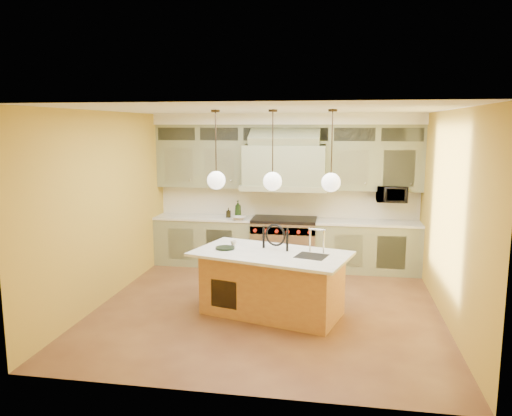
% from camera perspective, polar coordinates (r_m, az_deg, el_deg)
% --- Properties ---
extents(floor, '(5.00, 5.00, 0.00)m').
position_cam_1_polar(floor, '(7.61, 1.35, -11.24)').
color(floor, '#56301D').
rests_on(floor, ground).
extents(ceiling, '(5.00, 5.00, 0.00)m').
position_cam_1_polar(ceiling, '(7.12, 1.44, 11.16)').
color(ceiling, white).
rests_on(ceiling, wall_back).
extents(wall_back, '(5.00, 0.00, 5.00)m').
position_cam_1_polar(wall_back, '(9.68, 3.53, 2.07)').
color(wall_back, gold).
rests_on(wall_back, ground).
extents(wall_front, '(5.00, 0.00, 5.00)m').
position_cam_1_polar(wall_front, '(4.82, -2.90, -5.41)').
color(wall_front, gold).
rests_on(wall_front, ground).
extents(wall_left, '(0.00, 5.00, 5.00)m').
position_cam_1_polar(wall_left, '(7.97, -16.68, 0.12)').
color(wall_left, gold).
rests_on(wall_left, ground).
extents(wall_right, '(0.00, 5.00, 5.00)m').
position_cam_1_polar(wall_right, '(7.31, 21.19, -0.94)').
color(wall_right, gold).
rests_on(wall_right, ground).
extents(back_cabinetry, '(5.00, 0.77, 2.90)m').
position_cam_1_polar(back_cabinetry, '(9.42, 3.35, 1.75)').
color(back_cabinetry, gray).
rests_on(back_cabinetry, floor).
extents(range, '(1.20, 0.74, 0.96)m').
position_cam_1_polar(range, '(9.50, 3.24, -3.97)').
color(range, silver).
rests_on(range, floor).
extents(kitchen_island, '(2.38, 1.69, 1.35)m').
position_cam_1_polar(kitchen_island, '(7.20, 1.87, -8.45)').
color(kitchen_island, '#AD6A3D').
rests_on(kitchen_island, floor).
extents(counter_stool, '(0.59, 0.59, 1.29)m').
position_cam_1_polar(counter_stool, '(7.12, 1.60, -6.39)').
color(counter_stool, black).
rests_on(counter_stool, floor).
extents(microwave, '(0.54, 0.37, 0.30)m').
position_cam_1_polar(microwave, '(9.42, 15.23, 1.56)').
color(microwave, black).
rests_on(microwave, back_cabinetry).
extents(oil_bottle_a, '(0.15, 0.15, 0.33)m').
position_cam_1_polar(oil_bottle_a, '(9.53, -2.07, -0.12)').
color(oil_bottle_a, black).
rests_on(oil_bottle_a, back_cabinetry).
extents(oil_bottle_b, '(0.09, 0.09, 0.19)m').
position_cam_1_polar(oil_bottle_b, '(9.58, -3.16, -0.52)').
color(oil_bottle_b, black).
rests_on(oil_bottle_b, back_cabinetry).
extents(fruit_bowl, '(0.26, 0.26, 0.06)m').
position_cam_1_polar(fruit_bowl, '(9.32, -1.95, -1.18)').
color(fruit_bowl, beige).
rests_on(fruit_bowl, back_cabinetry).
extents(cup, '(0.11, 0.11, 0.09)m').
position_cam_1_polar(cup, '(7.37, -2.58, -4.09)').
color(cup, silver).
rests_on(cup, kitchen_island).
extents(pendant_left, '(0.26, 0.26, 1.11)m').
position_cam_1_polar(pendant_left, '(7.05, -4.56, 3.41)').
color(pendant_left, '#2D2319').
rests_on(pendant_left, ceiling).
extents(pendant_center, '(0.26, 0.26, 1.11)m').
position_cam_1_polar(pendant_center, '(6.90, 1.90, 3.31)').
color(pendant_center, '#2D2319').
rests_on(pendant_center, ceiling).
extents(pendant_right, '(0.26, 0.26, 1.11)m').
position_cam_1_polar(pendant_right, '(6.84, 8.57, 3.15)').
color(pendant_right, '#2D2319').
rests_on(pendant_right, ceiling).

